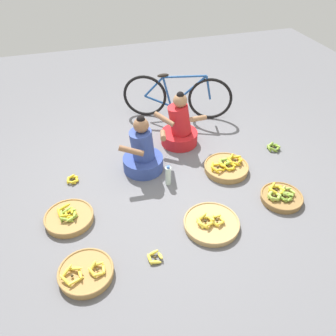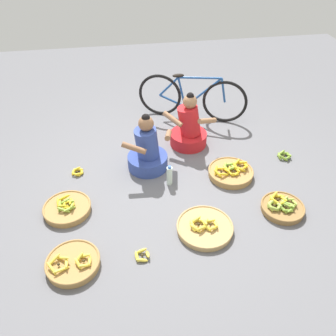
{
  "view_description": "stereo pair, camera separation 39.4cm",
  "coord_description": "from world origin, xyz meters",
  "px_view_note": "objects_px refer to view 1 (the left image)",
  "views": [
    {
      "loc": [
        -0.88,
        -3.14,
        2.83
      ],
      "look_at": [
        0.0,
        -0.2,
        0.35
      ],
      "focal_mm": 36.57,
      "sensor_mm": 36.0,
      "label": 1
    },
    {
      "loc": [
        -0.49,
        -3.23,
        2.83
      ],
      "look_at": [
        0.0,
        -0.2,
        0.35
      ],
      "focal_mm": 36.57,
      "sensor_mm": 36.0,
      "label": 2
    }
  ],
  "objects_px": {
    "banana_basket_mid_right": "(281,197)",
    "loose_bananas_front_center": "(273,147)",
    "banana_basket_back_left": "(226,167)",
    "water_bottle": "(168,175)",
    "banana_basket_near_bicycle": "(86,273)",
    "banana_basket_back_center": "(69,217)",
    "loose_bananas_front_left": "(73,180)",
    "vendor_woman_front": "(143,153)",
    "bicycle_leaning": "(177,97)",
    "loose_bananas_mid_left": "(155,257)",
    "banana_basket_back_right": "(211,223)",
    "vendor_woman_behind": "(180,128)"
  },
  "relations": [
    {
      "from": "banana_basket_mid_right",
      "to": "loose_bananas_front_center",
      "type": "height_order",
      "value": "banana_basket_mid_right"
    },
    {
      "from": "banana_basket_back_left",
      "to": "water_bottle",
      "type": "height_order",
      "value": "water_bottle"
    },
    {
      "from": "banana_basket_mid_right",
      "to": "banana_basket_near_bicycle",
      "type": "height_order",
      "value": "banana_basket_mid_right"
    },
    {
      "from": "banana_basket_back_center",
      "to": "loose_bananas_front_left",
      "type": "xyz_separation_m",
      "value": [
        0.09,
        0.67,
        -0.02
      ]
    },
    {
      "from": "vendor_woman_front",
      "to": "banana_basket_back_left",
      "type": "xyz_separation_m",
      "value": [
        1.02,
        -0.35,
        -0.2
      ]
    },
    {
      "from": "banana_basket_back_center",
      "to": "bicycle_leaning",
      "type": "bearing_deg",
      "value": 44.74
    },
    {
      "from": "bicycle_leaning",
      "to": "loose_bananas_mid_left",
      "type": "xyz_separation_m",
      "value": [
        -1.05,
        -2.57,
        -0.33
      ]
    },
    {
      "from": "vendor_woman_front",
      "to": "water_bottle",
      "type": "height_order",
      "value": "vendor_woman_front"
    },
    {
      "from": "banana_basket_mid_right",
      "to": "banana_basket_back_right",
      "type": "distance_m",
      "value": 0.95
    },
    {
      "from": "banana_basket_back_right",
      "to": "loose_bananas_front_center",
      "type": "relative_size",
      "value": 2.85
    },
    {
      "from": "vendor_woman_front",
      "to": "loose_bananas_front_left",
      "type": "distance_m",
      "value": 0.94
    },
    {
      "from": "banana_basket_back_center",
      "to": "banana_basket_mid_right",
      "type": "height_order",
      "value": "banana_basket_back_center"
    },
    {
      "from": "banana_basket_back_left",
      "to": "loose_bananas_mid_left",
      "type": "xyz_separation_m",
      "value": [
        -1.25,
        -1.08,
        -0.03
      ]
    },
    {
      "from": "banana_basket_back_center",
      "to": "banana_basket_back_left",
      "type": "distance_m",
      "value": 2.04
    },
    {
      "from": "banana_basket_back_center",
      "to": "loose_bananas_front_left",
      "type": "bearing_deg",
      "value": 82.64
    },
    {
      "from": "vendor_woman_front",
      "to": "vendor_woman_behind",
      "type": "distance_m",
      "value": 0.77
    },
    {
      "from": "banana_basket_mid_right",
      "to": "banana_basket_back_right",
      "type": "bearing_deg",
      "value": -171.37
    },
    {
      "from": "banana_basket_back_left",
      "to": "banana_basket_back_right",
      "type": "bearing_deg",
      "value": -123.44
    },
    {
      "from": "loose_bananas_front_center",
      "to": "loose_bananas_mid_left",
      "type": "xyz_separation_m",
      "value": [
        -2.09,
        -1.33,
        -0.0
      ]
    },
    {
      "from": "vendor_woman_behind",
      "to": "banana_basket_back_right",
      "type": "relative_size",
      "value": 1.32
    },
    {
      "from": "vendor_woman_front",
      "to": "banana_basket_back_left",
      "type": "relative_size",
      "value": 1.38
    },
    {
      "from": "banana_basket_back_right",
      "to": "water_bottle",
      "type": "height_order",
      "value": "water_bottle"
    },
    {
      "from": "banana_basket_back_center",
      "to": "banana_basket_back_right",
      "type": "distance_m",
      "value": 1.56
    },
    {
      "from": "banana_basket_mid_right",
      "to": "water_bottle",
      "type": "relative_size",
      "value": 1.79
    },
    {
      "from": "banana_basket_back_left",
      "to": "banana_basket_near_bicycle",
      "type": "xyz_separation_m",
      "value": [
        -1.92,
        -1.07,
        -0.01
      ]
    },
    {
      "from": "bicycle_leaning",
      "to": "banana_basket_back_center",
      "type": "bearing_deg",
      "value": -135.26
    },
    {
      "from": "vendor_woman_front",
      "to": "loose_bananas_mid_left",
      "type": "relative_size",
      "value": 5.03
    },
    {
      "from": "vendor_woman_behind",
      "to": "banana_basket_back_center",
      "type": "relative_size",
      "value": 1.49
    },
    {
      "from": "vendor_woman_behind",
      "to": "banana_basket_mid_right",
      "type": "xyz_separation_m",
      "value": [
        0.78,
        -1.47,
        -0.21
      ]
    },
    {
      "from": "banana_basket_mid_right",
      "to": "banana_basket_back_left",
      "type": "distance_m",
      "value": 0.79
    },
    {
      "from": "loose_bananas_mid_left",
      "to": "water_bottle",
      "type": "height_order",
      "value": "water_bottle"
    },
    {
      "from": "banana_basket_mid_right",
      "to": "loose_bananas_front_center",
      "type": "distance_m",
      "value": 1.04
    },
    {
      "from": "vendor_woman_front",
      "to": "bicycle_leaning",
      "type": "bearing_deg",
      "value": 54.35
    },
    {
      "from": "banana_basket_back_left",
      "to": "loose_bananas_front_center",
      "type": "distance_m",
      "value": 0.87
    },
    {
      "from": "banana_basket_back_center",
      "to": "banana_basket_near_bicycle",
      "type": "bearing_deg",
      "value": -82.32
    },
    {
      "from": "banana_basket_back_right",
      "to": "loose_bananas_front_left",
      "type": "distance_m",
      "value": 1.82
    },
    {
      "from": "banana_basket_mid_right",
      "to": "banana_basket_back_center",
      "type": "bearing_deg",
      "value": 171.08
    },
    {
      "from": "banana_basket_back_right",
      "to": "loose_bananas_front_left",
      "type": "bearing_deg",
      "value": 139.42
    },
    {
      "from": "water_bottle",
      "to": "banana_basket_back_right",
      "type": "bearing_deg",
      "value": -72.71
    },
    {
      "from": "banana_basket_mid_right",
      "to": "banana_basket_back_left",
      "type": "height_order",
      "value": "banana_basket_back_left"
    },
    {
      "from": "vendor_woman_front",
      "to": "banana_basket_back_left",
      "type": "height_order",
      "value": "vendor_woman_front"
    },
    {
      "from": "banana_basket_back_center",
      "to": "loose_bananas_mid_left",
      "type": "distance_m",
      "value": 1.09
    },
    {
      "from": "banana_basket_mid_right",
      "to": "loose_bananas_mid_left",
      "type": "distance_m",
      "value": 1.69
    },
    {
      "from": "banana_basket_back_left",
      "to": "water_bottle",
      "type": "xyz_separation_m",
      "value": [
        -0.8,
        -0.03,
        0.07
      ]
    },
    {
      "from": "loose_bananas_front_center",
      "to": "bicycle_leaning",
      "type": "bearing_deg",
      "value": 129.8
    },
    {
      "from": "banana_basket_near_bicycle",
      "to": "banana_basket_mid_right",
      "type": "bearing_deg",
      "value": 9.41
    },
    {
      "from": "banana_basket_near_bicycle",
      "to": "loose_bananas_front_left",
      "type": "height_order",
      "value": "banana_basket_near_bicycle"
    },
    {
      "from": "banana_basket_near_bicycle",
      "to": "loose_bananas_front_left",
      "type": "relative_size",
      "value": 2.91
    },
    {
      "from": "bicycle_leaning",
      "to": "loose_bananas_front_center",
      "type": "relative_size",
      "value": 7.44
    },
    {
      "from": "bicycle_leaning",
      "to": "banana_basket_back_center",
      "type": "height_order",
      "value": "bicycle_leaning"
    }
  ]
}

